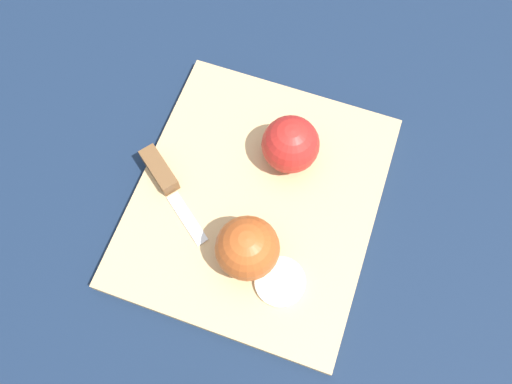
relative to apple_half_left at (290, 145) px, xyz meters
The scene contains 6 objects.
ground_plane 0.09m from the apple_half_left, 21.50° to the right, with size 4.00×4.00×0.00m, color #14233D.
cutting_board 0.08m from the apple_half_left, 21.50° to the right, with size 0.36×0.32×0.02m.
apple_half_left is the anchor object (origin of this frame).
apple_half_right 0.14m from the apple_half_left, ahead, with size 0.07×0.07×0.07m.
knife 0.17m from the apple_half_left, 63.14° to the right, with size 0.10×0.12×0.02m.
apple_slice 0.17m from the apple_half_left, 10.50° to the left, with size 0.06×0.06×0.01m.
Camera 1 is at (0.22, 0.06, 0.60)m, focal length 35.00 mm.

